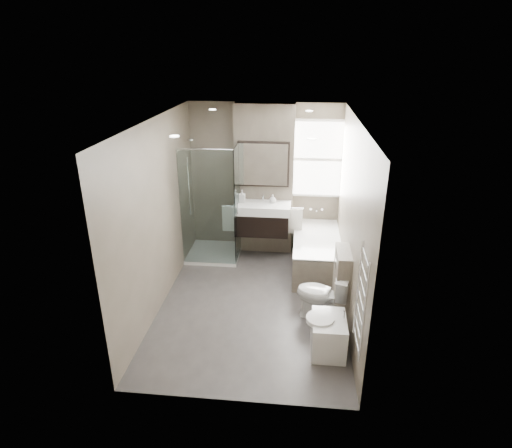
# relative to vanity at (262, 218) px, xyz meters

# --- Properties ---
(room) EXTENTS (2.70, 3.90, 2.70)m
(room) POSITION_rel_vanity_xyz_m (0.00, -1.43, 0.56)
(room) COLOR #43403E
(room) RESTS_ON ground
(vanity_pier) EXTENTS (1.00, 0.25, 2.60)m
(vanity_pier) POSITION_rel_vanity_xyz_m (0.00, 0.35, 0.56)
(vanity_pier) COLOR #665D50
(vanity_pier) RESTS_ON ground
(vanity) EXTENTS (0.95, 0.47, 0.66)m
(vanity) POSITION_rel_vanity_xyz_m (0.00, 0.00, 0.00)
(vanity) COLOR black
(vanity) RESTS_ON vanity_pier
(mirror_cabinet) EXTENTS (0.86, 0.08, 0.76)m
(mirror_cabinet) POSITION_rel_vanity_xyz_m (0.00, 0.19, 0.89)
(mirror_cabinet) COLOR black
(mirror_cabinet) RESTS_ON vanity_pier
(towel_left) EXTENTS (0.24, 0.06, 0.44)m
(towel_left) POSITION_rel_vanity_xyz_m (-0.56, -0.02, -0.02)
(towel_left) COLOR silver
(towel_left) RESTS_ON vanity_pier
(towel_right) EXTENTS (0.24, 0.06, 0.44)m
(towel_right) POSITION_rel_vanity_xyz_m (0.56, -0.02, -0.02)
(towel_right) COLOR silver
(towel_right) RESTS_ON vanity_pier
(shower_enclosure) EXTENTS (0.90, 0.90, 2.00)m
(shower_enclosure) POSITION_rel_vanity_xyz_m (-0.75, -0.08, -0.25)
(shower_enclosure) COLOR white
(shower_enclosure) RESTS_ON ground
(bathtub) EXTENTS (0.75, 1.60, 0.57)m
(bathtub) POSITION_rel_vanity_xyz_m (0.92, -0.33, -0.43)
(bathtub) COLOR #665D50
(bathtub) RESTS_ON ground
(window) EXTENTS (0.98, 0.06, 1.33)m
(window) POSITION_rel_vanity_xyz_m (0.90, 0.45, 0.93)
(window) COLOR white
(window) RESTS_ON room
(toilet) EXTENTS (0.80, 0.60, 0.72)m
(toilet) POSITION_rel_vanity_xyz_m (0.97, -1.72, -0.38)
(toilet) COLOR white
(toilet) RESTS_ON ground
(cistern_box) EXTENTS (0.19, 0.55, 1.00)m
(cistern_box) POSITION_rel_vanity_xyz_m (1.21, -1.68, -0.24)
(cistern_box) COLOR #665D50
(cistern_box) RESTS_ON ground
(bidet) EXTENTS (0.48, 0.56, 0.58)m
(bidet) POSITION_rel_vanity_xyz_m (1.01, -2.40, -0.50)
(bidet) COLOR white
(bidet) RESTS_ON ground
(towel_radiator) EXTENTS (0.03, 0.49, 1.10)m
(towel_radiator) POSITION_rel_vanity_xyz_m (1.25, -3.03, 0.38)
(towel_radiator) COLOR silver
(towel_radiator) RESTS_ON room
(soap_bottle_a) EXTENTS (0.10, 0.10, 0.22)m
(soap_bottle_a) POSITION_rel_vanity_xyz_m (-0.35, 0.04, 0.37)
(soap_bottle_a) COLOR white
(soap_bottle_a) RESTS_ON vanity
(soap_bottle_b) EXTENTS (0.11, 0.11, 0.14)m
(soap_bottle_b) POSITION_rel_vanity_xyz_m (0.17, 0.08, 0.33)
(soap_bottle_b) COLOR white
(soap_bottle_b) RESTS_ON vanity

